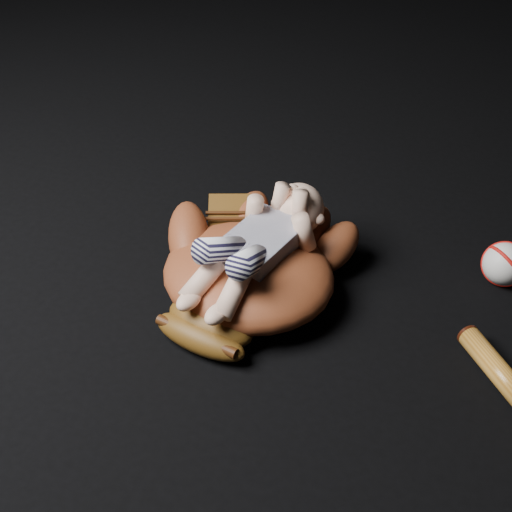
% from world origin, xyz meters
% --- Properties ---
extents(baseball_glove, '(0.45, 0.49, 0.13)m').
position_xyz_m(baseball_glove, '(-0.17, 0.01, 0.07)').
color(baseball_glove, maroon).
rests_on(baseball_glove, ground).
extents(newborn_baby, '(0.24, 0.37, 0.14)m').
position_xyz_m(newborn_baby, '(-0.16, 0.00, 0.12)').
color(newborn_baby, beige).
rests_on(newborn_baby, baseball_glove).
extents(baseball, '(0.10, 0.10, 0.08)m').
position_xyz_m(baseball, '(0.24, 0.20, 0.04)').
color(baseball, silver).
rests_on(baseball, ground).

